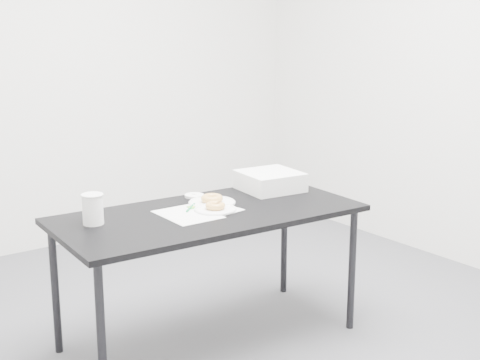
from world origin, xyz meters
TOP-DOWN VIEW (x-y plane):
  - floor at (0.00, 0.00)m, footprint 4.00×4.00m
  - wall_back at (0.00, 2.00)m, footprint 4.00×0.02m
  - wall_right at (2.00, 0.00)m, footprint 0.02×4.00m
  - table at (0.02, 0.11)m, footprint 1.53×0.78m
  - scorecard at (-0.09, 0.13)m, footprint 0.24×0.31m
  - logo_patch at (-0.00, 0.21)m, footprint 0.05×0.05m
  - pen at (-0.02, 0.20)m, footprint 0.11×0.10m
  - napkin at (0.10, 0.09)m, footprint 0.17×0.17m
  - plate_near at (0.06, 0.11)m, footprint 0.21×0.21m
  - donut_near at (0.06, 0.11)m, footprint 0.10×0.10m
  - plate_far at (0.12, 0.23)m, footprint 0.24×0.24m
  - donut_far at (0.12, 0.23)m, footprint 0.14×0.14m
  - coffee_cup at (-0.52, 0.25)m, footprint 0.09×0.09m
  - cup_lid at (0.12, 0.39)m, footprint 0.10×0.10m
  - bakery_box at (0.54, 0.27)m, footprint 0.33×0.33m

SIDE VIEW (x-z plane):
  - floor at x=0.00m, z-range 0.00..0.00m
  - table at x=0.02m, z-range 0.29..0.97m
  - scorecard at x=-0.09m, z-range 0.68..0.68m
  - napkin at x=0.10m, z-range 0.68..0.68m
  - plate_far at x=0.12m, z-range 0.68..0.69m
  - logo_patch at x=0.00m, z-range 0.68..0.68m
  - plate_near at x=0.06m, z-range 0.68..0.69m
  - cup_lid at x=0.12m, z-range 0.68..0.69m
  - pen at x=-0.02m, z-range 0.68..0.69m
  - donut_near at x=0.06m, z-range 0.69..0.72m
  - donut_far at x=0.12m, z-range 0.69..0.72m
  - bakery_box at x=0.54m, z-range 0.68..0.78m
  - coffee_cup at x=-0.52m, z-range 0.68..0.82m
  - wall_back at x=0.00m, z-range 0.00..2.70m
  - wall_right at x=2.00m, z-range 0.00..2.70m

